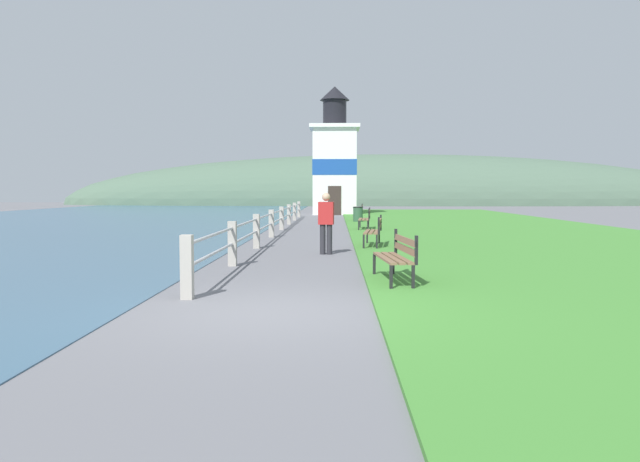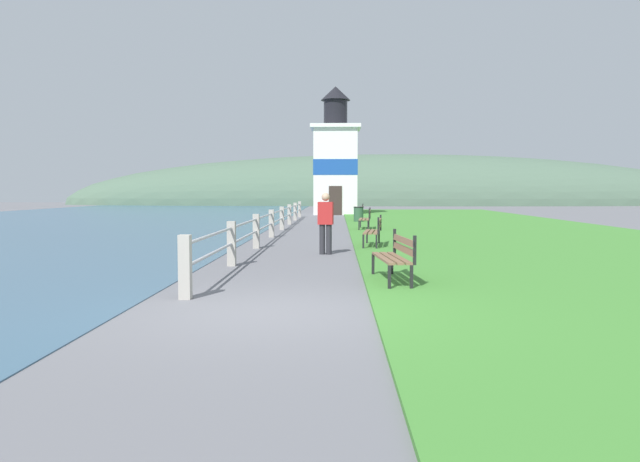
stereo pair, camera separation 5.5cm
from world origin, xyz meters
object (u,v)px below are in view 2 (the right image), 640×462
at_px(park_bench_near, 396,254).
at_px(park_bench_by_lighthouse, 360,211).
at_px(person_strolling, 326,221).
at_px(park_bench_midway, 375,229).
at_px(park_bench_far, 366,217).
at_px(lighthouse, 335,162).
at_px(trash_bin, 359,215).

height_order(park_bench_near, park_bench_by_lighthouse, same).
xyz_separation_m(park_bench_by_lighthouse, person_strolling, (-1.60, -18.39, 0.34)).
bearing_deg(park_bench_midway, park_bench_by_lighthouse, -84.57).
xyz_separation_m(park_bench_far, person_strolling, (-1.55, -10.15, 0.34)).
bearing_deg(park_bench_far, park_bench_midway, 93.03).
distance_m(park_bench_midway, lighthouse, 26.15).
distance_m(park_bench_near, trash_bin, 21.56).
height_order(lighthouse, trash_bin, lighthouse).
xyz_separation_m(park_bench_by_lighthouse, trash_bin, (-0.16, -2.02, -0.11)).
relative_size(park_bench_far, lighthouse, 0.21).
bearing_deg(park_bench_near, park_bench_far, -96.01).
height_order(park_bench_far, trash_bin, park_bench_far).
xyz_separation_m(lighthouse, trash_bin, (1.24, -11.52, -3.29)).
bearing_deg(park_bench_near, trash_bin, -95.51).
bearing_deg(person_strolling, trash_bin, 2.47).
relative_size(park_bench_midway, park_bench_by_lighthouse, 1.13).
bearing_deg(trash_bin, person_strolling, -95.04).
relative_size(park_bench_far, person_strolling, 1.17).
xyz_separation_m(park_bench_midway, person_strolling, (-1.41, -1.96, 0.34)).
distance_m(park_bench_by_lighthouse, person_strolling, 18.47).
relative_size(park_bench_near, park_bench_midway, 1.01).
xyz_separation_m(park_bench_far, park_bench_by_lighthouse, (0.05, 8.24, -0.00)).
height_order(park_bench_far, lighthouse, lighthouse).
xyz_separation_m(park_bench_midway, trash_bin, (0.03, 14.41, -0.12)).
bearing_deg(person_strolling, park_bench_far, -1.18).
bearing_deg(trash_bin, lighthouse, 96.14).
height_order(park_bench_near, lighthouse, lighthouse).
bearing_deg(lighthouse, trash_bin, -83.86).
bearing_deg(trash_bin, park_bench_midway, -90.13).
bearing_deg(trash_bin, park_bench_by_lighthouse, 85.42).
bearing_deg(lighthouse, person_strolling, -90.42).
bearing_deg(park_bench_near, park_bench_by_lighthouse, -95.89).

